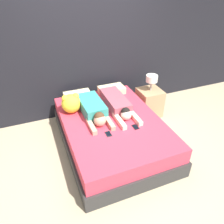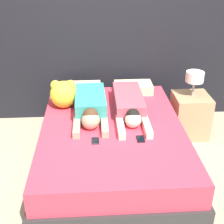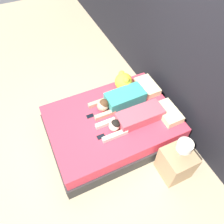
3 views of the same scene
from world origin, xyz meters
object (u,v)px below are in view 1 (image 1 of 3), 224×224
object	(u,v)px
person_right	(117,104)
nightstand	(149,101)
pillow_head_left	(78,96)
cell_phone_left	(108,134)
person_left	(93,109)
pillow_head_right	(112,90)
cell_phone_right	(135,127)
bed	(112,133)
plush_toy	(71,103)

from	to	relation	value
person_right	nightstand	size ratio (longest dim) A/B	1.26
pillow_head_left	person_right	bearing A→B (deg)	-45.94
cell_phone_left	person_left	bearing A→B (deg)	94.34
person_right	cell_phone_left	xyz separation A→B (m)	(-0.39, -0.60, -0.08)
pillow_head_right	cell_phone_right	bearing A→B (deg)	-93.63
pillow_head_left	nightstand	xyz separation A→B (m)	(1.36, -0.26, -0.26)
bed	person_right	size ratio (longest dim) A/B	1.95
pillow_head_right	person_left	bearing A→B (deg)	-132.66
person_right	cell_phone_left	world-z (taller)	person_right
cell_phone_right	plush_toy	size ratio (longest dim) A/B	0.37
cell_phone_left	nightstand	distance (m)	1.52
person_right	plush_toy	bearing A→B (deg)	166.00
cell_phone_left	cell_phone_right	xyz separation A→B (m)	(0.44, 0.00, 0.00)
cell_phone_right	person_right	bearing A→B (deg)	94.31
bed	cell_phone_right	distance (m)	0.48
pillow_head_right	cell_phone_right	world-z (taller)	pillow_head_right
nightstand	pillow_head_left	bearing A→B (deg)	168.97
person_left	person_right	bearing A→B (deg)	5.01
pillow_head_left	nightstand	world-z (taller)	nightstand
bed	pillow_head_right	xyz separation A→B (m)	(0.33, 0.85, 0.31)
cell_phone_right	plush_toy	bearing A→B (deg)	135.36
nightstand	plush_toy	bearing A→B (deg)	-175.90
nightstand	person_right	bearing A→B (deg)	-160.04
bed	pillow_head_left	world-z (taller)	pillow_head_left
pillow_head_left	person_right	distance (m)	0.78
bed	person_left	xyz separation A→B (m)	(-0.22, 0.25, 0.36)
person_left	nightstand	bearing A→B (deg)	14.97
bed	person_right	world-z (taller)	person_right
plush_toy	person_right	bearing A→B (deg)	-14.00
cell_phone_left	cell_phone_right	bearing A→B (deg)	0.61
pillow_head_left	person_left	bearing A→B (deg)	-79.75
pillow_head_right	plush_toy	size ratio (longest dim) A/B	1.46
plush_toy	nightstand	xyz separation A→B (m)	(1.56, 0.11, -0.37)
person_left	person_right	size ratio (longest dim) A/B	0.87
pillow_head_right	bed	bearing A→B (deg)	-111.31
pillow_head_right	nightstand	size ratio (longest dim) A/B	0.56
person_right	nightstand	world-z (taller)	nightstand
bed	plush_toy	size ratio (longest dim) A/B	6.44
bed	plush_toy	xyz separation A→B (m)	(-0.53, 0.47, 0.42)
bed	cell_phone_right	world-z (taller)	cell_phone_right
person_right	pillow_head_right	bearing A→B (deg)	78.17
plush_toy	nightstand	bearing A→B (deg)	4.10
person_left	cell_phone_right	xyz separation A→B (m)	(0.48, -0.55, -0.10)
plush_toy	nightstand	distance (m)	1.60
pillow_head_right	plush_toy	xyz separation A→B (m)	(-0.86, -0.38, 0.11)
bed	nightstand	size ratio (longest dim) A/B	2.47
bed	cell_phone_right	size ratio (longest dim) A/B	17.19
pillow_head_right	cell_phone_left	xyz separation A→B (m)	(-0.51, -1.16, -0.05)
pillow_head_right	person_right	xyz separation A→B (m)	(-0.12, -0.56, 0.03)
pillow_head_left	cell_phone_left	distance (m)	1.17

